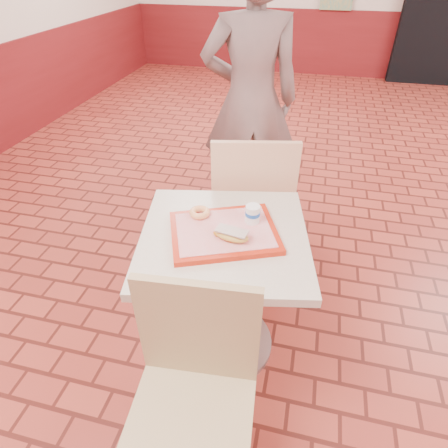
% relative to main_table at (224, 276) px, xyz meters
% --- Properties ---
extents(wainscot_band, '(8.00, 10.00, 1.00)m').
position_rel_main_table_xyz_m(wainscot_band, '(1.02, 0.84, -0.03)').
color(wainscot_band, maroon).
rests_on(wainscot_band, ground).
extents(main_table, '(0.74, 0.74, 0.79)m').
position_rel_main_table_xyz_m(main_table, '(0.00, 0.00, 0.00)').
color(main_table, '#C2B49C').
rests_on(main_table, ground).
extents(chair_main_front, '(0.48, 0.48, 0.96)m').
position_rel_main_table_xyz_m(chair_main_front, '(0.03, -0.60, 0.01)').
color(chair_main_front, tan).
rests_on(chair_main_front, ground).
extents(chair_main_back, '(0.56, 0.56, 1.02)m').
position_rel_main_table_xyz_m(chair_main_back, '(0.02, 0.62, 0.04)').
color(chair_main_back, '#EAB78C').
rests_on(chair_main_back, ground).
extents(customer, '(0.79, 0.63, 1.89)m').
position_rel_main_table_xyz_m(customer, '(-0.13, 1.32, 0.41)').
color(customer, '#745D5A').
rests_on(customer, ground).
extents(serving_tray, '(0.46, 0.36, 0.03)m').
position_rel_main_table_xyz_m(serving_tray, '(-0.00, 0.00, 0.27)').
color(serving_tray, '#B1210D').
rests_on(serving_tray, main_table).
extents(ring_donut, '(0.10, 0.10, 0.03)m').
position_rel_main_table_xyz_m(ring_donut, '(-0.14, 0.08, 0.30)').
color(ring_donut, '#F19958').
rests_on(ring_donut, serving_tray).
extents(long_john_donut, '(0.17, 0.10, 0.05)m').
position_rel_main_table_xyz_m(long_john_donut, '(0.04, -0.06, 0.31)').
color(long_john_donut, gold).
rests_on(long_john_donut, serving_tray).
extents(paper_cup, '(0.07, 0.07, 0.08)m').
position_rel_main_table_xyz_m(paper_cup, '(0.11, 0.09, 0.33)').
color(paper_cup, white).
rests_on(paper_cup, serving_tray).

